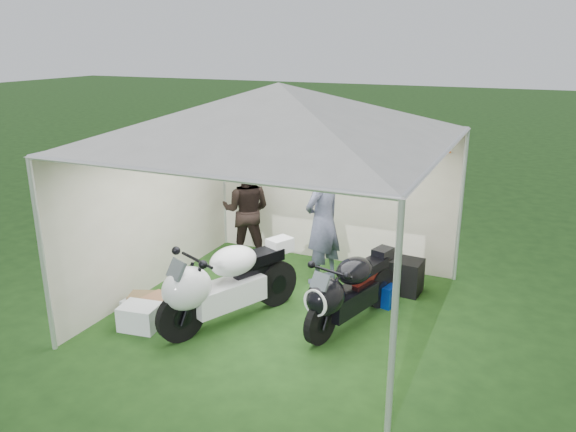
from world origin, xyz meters
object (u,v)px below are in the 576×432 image
object	(u,v)px
equipment_box	(404,276)
crate_3	(144,303)
motorcycle_black	(347,290)
person_blue_jacket	(323,220)
motorcycle_white	(223,282)
crate_2	(136,309)
canopy_tent	(280,118)
crate_1	(159,307)
paddock_stand	(381,294)
crate_0	(140,317)
person_dark_jacket	(246,210)

from	to	relation	value
equipment_box	crate_3	distance (m)	3.64
motorcycle_black	person_blue_jacket	distance (m)	1.50
motorcycle_black	person_blue_jacket	world-z (taller)	person_blue_jacket
motorcycle_white	crate_2	size ratio (longest dim) A/B	6.25
canopy_tent	motorcycle_black	world-z (taller)	canopy_tent
crate_3	crate_1	bearing A→B (deg)	-13.83
motorcycle_white	equipment_box	bearing A→B (deg)	69.83
motorcycle_black	equipment_box	xyz separation A→B (m)	(0.42, 1.32, -0.26)
person_blue_jacket	equipment_box	world-z (taller)	person_blue_jacket
crate_3	motorcycle_black	bearing A→B (deg)	15.52
motorcycle_black	person_blue_jacket	xyz separation A→B (m)	(-0.78, 1.19, 0.46)
crate_2	canopy_tent	bearing A→B (deg)	31.44
canopy_tent	motorcycle_white	xyz separation A→B (m)	(-0.47, -0.69, -1.99)
paddock_stand	crate_0	world-z (taller)	crate_0
person_dark_jacket	crate_1	distance (m)	2.44
motorcycle_white	motorcycle_black	size ratio (longest dim) A/B	1.10
crate_2	motorcycle_white	bearing A→B (deg)	15.02
paddock_stand	crate_3	distance (m)	3.22
equipment_box	crate_2	xyz separation A→B (m)	(-3.03, -2.21, -0.13)
person_dark_jacket	equipment_box	xyz separation A→B (m)	(2.67, -0.23, -0.59)
person_dark_jacket	person_blue_jacket	bearing A→B (deg)	151.41
motorcycle_black	equipment_box	size ratio (longest dim) A/B	3.64
paddock_stand	person_dark_jacket	xyz separation A→B (m)	(-2.48, 0.74, 0.69)
crate_2	person_dark_jacket	bearing A→B (deg)	81.66
motorcycle_white	equipment_box	world-z (taller)	motorcycle_white
motorcycle_white	crate_0	distance (m)	1.14
equipment_box	person_blue_jacket	bearing A→B (deg)	-173.98
motorcycle_black	equipment_box	world-z (taller)	motorcycle_black
person_dark_jacket	crate_3	size ratio (longest dim) A/B	4.39
motorcycle_white	crate_3	distance (m)	1.24
paddock_stand	crate_2	distance (m)	3.31
canopy_tent	paddock_stand	size ratio (longest dim) A/B	14.23
motorcycle_black	person_dark_jacket	distance (m)	2.75
crate_0	crate_3	bearing A→B (deg)	121.64
crate_1	motorcycle_white	bearing A→B (deg)	14.27
motorcycle_black	equipment_box	bearing A→B (deg)	88.42
person_dark_jacket	crate_0	bearing A→B (deg)	72.68
crate_1	crate_3	bearing A→B (deg)	166.17
motorcycle_white	crate_2	distance (m)	1.29
paddock_stand	equipment_box	xyz separation A→B (m)	(0.19, 0.51, 0.10)
crate_1	crate_3	size ratio (longest dim) A/B	0.90
crate_1	crate_3	distance (m)	0.31
crate_0	person_blue_jacket	bearing A→B (deg)	55.67
person_dark_jacket	crate_3	xyz separation A→B (m)	(-0.35, -2.26, -0.71)
canopy_tent	crate_2	size ratio (longest dim) A/B	17.83
canopy_tent	equipment_box	xyz separation A→B (m)	(1.40, 1.21, -2.33)
motorcycle_black	crate_0	world-z (taller)	motorcycle_black
crate_1	equipment_box	bearing A→B (deg)	37.80
person_blue_jacket	paddock_stand	bearing A→B (deg)	86.30
motorcycle_black	equipment_box	distance (m)	1.41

